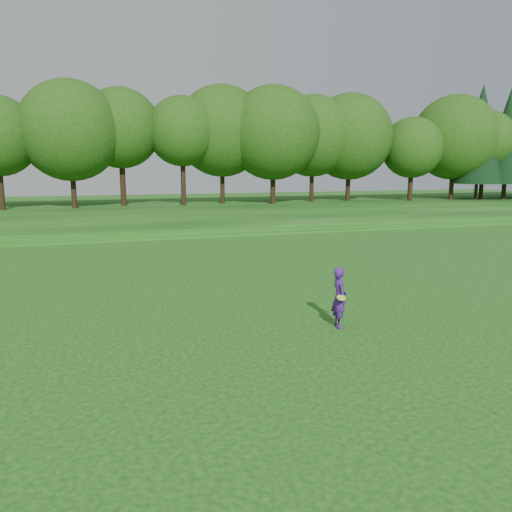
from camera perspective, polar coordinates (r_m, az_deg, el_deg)
name	(u,v)px	position (r m, az deg, el deg)	size (l,w,h in m)	color
ground	(231,361)	(11.21, -2.89, -11.86)	(140.00, 140.00, 0.00)	#0D4611
berm	(126,213)	(44.29, -14.64, 4.74)	(130.00, 30.00, 0.60)	#0D4611
walking_path	(142,238)	(30.44, -12.90, 1.97)	(130.00, 1.60, 0.04)	gray
treeline	(119,123)	(48.27, -15.39, 14.40)	(104.00, 7.00, 15.00)	#163D0E
woman	(339,297)	(13.35, 9.51, -4.70)	(0.48, 0.78, 1.62)	#461C7E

